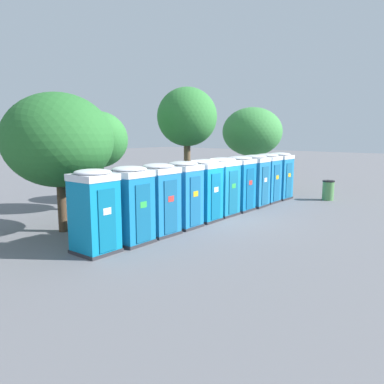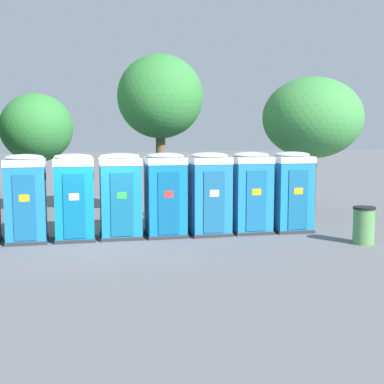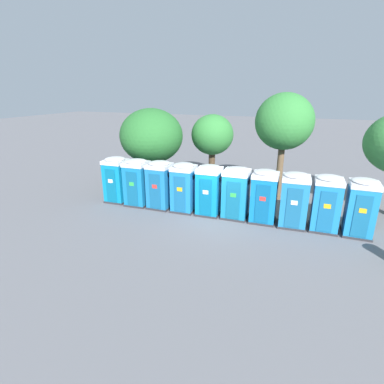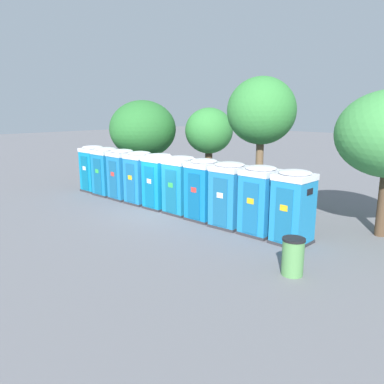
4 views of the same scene
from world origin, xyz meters
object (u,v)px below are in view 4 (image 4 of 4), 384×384
object	(u,v)px
portapotty_3	(140,177)
portapotty_6	(203,189)
portapotty_0	(94,168)
portapotty_4	(159,181)
street_tree_0	(209,132)
portapotty_2	(122,174)
portapotty_5	(180,185)
street_tree_3	(143,129)
trash_can	(293,256)
portapotty_1	(106,171)
portapotty_8	(260,200)
portapotty_7	(229,194)
portapotty_9	(293,207)
street_tree_2	(261,112)

from	to	relation	value
portapotty_3	portapotty_6	bearing A→B (deg)	1.23
portapotty_0	portapotty_4	xyz separation A→B (m)	(5.42, 0.06, 0.00)
portapotty_4	street_tree_0	bearing A→B (deg)	105.78
portapotty_2	portapotty_5	xyz separation A→B (m)	(4.06, 0.13, -0.00)
portapotty_4	street_tree_3	distance (m)	5.90
portapotty_2	trash_can	distance (m)	11.01
portapotty_1	portapotty_2	xyz separation A→B (m)	(1.35, 0.05, 0.00)
portapotty_4	portapotty_8	bearing A→B (deg)	0.97
trash_can	portapotty_3	bearing A→B (deg)	167.17
portapotty_1	portapotty_7	world-z (taller)	same
portapotty_8	trash_can	distance (m)	3.57
portapotty_2	portapotty_1	bearing A→B (deg)	-177.90
street_tree_3	trash_can	xyz separation A→B (m)	(12.78, -5.11, -2.79)
portapotty_4	portapotty_7	xyz separation A→B (m)	(4.07, 0.03, -0.00)
portapotty_4	portapotty_5	bearing A→B (deg)	2.38
portapotty_7	street_tree_0	xyz separation A→B (m)	(-5.50, 5.05, 1.96)
street_tree_3	portapotty_7	bearing A→B (deg)	-18.24
portapotty_2	portapotty_5	distance (m)	4.07
portapotty_2	portapotty_7	size ratio (longest dim) A/B	1.00
portapotty_7	portapotty_8	bearing A→B (deg)	2.61
portapotty_3	portapotty_7	size ratio (longest dim) A/B	1.00
portapotty_2	street_tree_3	bearing A→B (deg)	123.71
portapotty_1	portapotty_8	distance (m)	9.49
portapotty_5	street_tree_3	size ratio (longest dim) A/B	0.51
street_tree_3	portapotty_5	bearing A→B (deg)	-25.30
portapotty_6	trash_can	size ratio (longest dim) A/B	2.40
portapotty_3	street_tree_0	size ratio (longest dim) A/B	0.55
portapotty_2	portapotty_5	size ratio (longest dim) A/B	1.00
portapotty_0	portapotty_7	bearing A→B (deg)	0.55
portapotty_0	portapotty_9	size ratio (longest dim) A/B	1.00
portapotty_2	street_tree_3	xyz separation A→B (m)	(-2.00, 2.99, 2.04)
street_tree_0	street_tree_3	size ratio (longest dim) A/B	0.92
portapotty_4	portapotty_6	world-z (taller)	same
portapotty_7	portapotty_9	distance (m)	2.71
portapotty_6	portapotty_9	size ratio (longest dim) A/B	1.00
portapotty_0	portapotty_2	bearing A→B (deg)	-0.25
portapotty_1	portapotty_2	distance (m)	1.36
portapotty_7	portapotty_8	distance (m)	1.36
trash_can	street_tree_0	bearing A→B (deg)	142.62
portapotty_0	portapotty_1	world-z (taller)	same
portapotty_4	trash_can	xyz separation A→B (m)	(8.07, -2.19, -0.75)
portapotty_2	portapotty_5	world-z (taller)	same
portapotty_4	portapotty_7	distance (m)	4.07
portapotty_5	street_tree_2	distance (m)	4.96
portapotty_2	portapotty_6	xyz separation A→B (m)	(5.42, 0.12, -0.00)
portapotty_9	street_tree_2	distance (m)	5.96
portapotty_5	portapotty_4	bearing A→B (deg)	-177.62
portapotty_3	portapotty_9	bearing A→B (deg)	0.74
portapotty_6	portapotty_8	size ratio (longest dim) A/B	1.00
portapotty_3	street_tree_3	distance (m)	4.92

